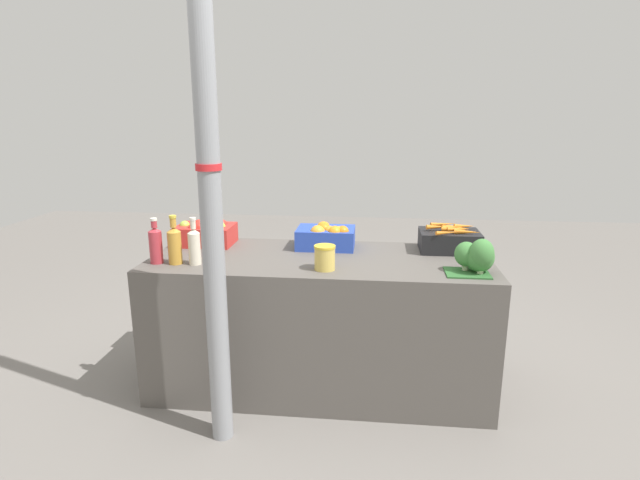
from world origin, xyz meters
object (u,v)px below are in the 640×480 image
Objects in this scene: support_pole at (209,172)px; juice_bottle_amber at (175,244)px; broccoli_pile at (476,256)px; juice_bottle_cloudy at (194,245)px; apple_crate at (206,233)px; orange_crate at (327,236)px; carrot_crate at (450,240)px; pickle_jar at (325,258)px; juice_bottle_ruby at (156,244)px.

support_pole is 9.91× the size of juice_bottle_amber.
juice_bottle_cloudy is at bearing 179.98° from broccoli_pile.
orange_crate is (0.76, -0.01, 0.00)m from apple_crate.
apple_crate reaches higher than carrot_crate.
apple_crate reaches higher than pickle_jar.
support_pole is at bearing -163.73° from broccoli_pile.
support_pole is at bearing -146.15° from carrot_crate.
juice_bottle_cloudy is (0.22, 0.00, 0.00)m from juice_bottle_ruby.
orange_crate is at bearing 27.70° from juice_bottle_amber.
juice_bottle_cloudy reaches higher than carrot_crate.
juice_bottle_cloudy is 0.71m from pickle_jar.
broccoli_pile is at bearing 1.44° from pickle_jar.
juice_bottle_cloudy is at bearing -148.63° from orange_crate.
juice_bottle_amber is at bearing -164.32° from carrot_crate.
broccoli_pile reaches higher than apple_crate.
pickle_jar is at bearing 35.79° from support_pole.
broccoli_pile reaches higher than pickle_jar.
broccoli_pile is at bearing -27.40° from orange_crate.
broccoli_pile is at bearing -15.32° from apple_crate.
apple_crate is at bearing 164.68° from broccoli_pile.
juice_bottle_amber reaches higher than apple_crate.
carrot_crate is 0.83m from pickle_jar.
pickle_jar is at bearing -1.39° from juice_bottle_amber.
juice_bottle_amber is (-0.03, -0.43, 0.04)m from apple_crate.
support_pole is 0.61m from juice_bottle_cloudy.
apple_crate is 0.76m from orange_crate.
support_pole is 7.66× the size of carrot_crate.
broccoli_pile is at bearing -80.43° from carrot_crate.
apple_crate is 1.62m from broccoli_pile.
pickle_jar is at bearing -29.58° from apple_crate.
apple_crate is 2.67× the size of pickle_jar.
support_pole is at bearing -68.86° from apple_crate.
support_pole is 7.66× the size of apple_crate.
carrot_crate is 2.67× the size of pickle_jar.
pickle_jar is (-0.77, -0.02, -0.03)m from broccoli_pile.
pickle_jar is (-0.70, -0.45, -0.00)m from carrot_crate.
carrot_crate is 1.47m from juice_bottle_cloudy.
juice_bottle_amber reaches higher than orange_crate.
orange_crate is 0.73m from carrot_crate.
juice_bottle_amber is 0.11m from juice_bottle_cloudy.
juice_bottle_ruby is 0.22m from juice_bottle_cloudy.
juice_bottle_amber is (-1.52, -0.43, 0.04)m from carrot_crate.
apple_crate is 1.38× the size of juice_bottle_ruby.
broccoli_pile is 0.91× the size of juice_bottle_amber.
broccoli_pile is at bearing 16.27° from support_pole.
orange_crate is at bearing 93.66° from pickle_jar.
carrot_crate is (0.73, 0.01, -0.01)m from orange_crate.
juice_bottle_ruby is at bearing -180.00° from juice_bottle_amber.
apple_crate is at bearing 85.96° from juice_bottle_amber.
pickle_jar is (0.92, -0.02, -0.04)m from juice_bottle_ruby.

